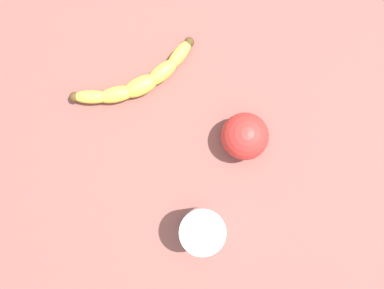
% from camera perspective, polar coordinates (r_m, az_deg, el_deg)
% --- Properties ---
extents(wooden_tabletop, '(1.20, 1.20, 0.03)m').
position_cam_1_polar(wooden_tabletop, '(0.77, 1.53, -0.56)').
color(wooden_tabletop, brown).
rests_on(wooden_tabletop, ground).
extents(banana, '(0.16, 0.20, 0.03)m').
position_cam_1_polar(banana, '(0.77, -7.20, 8.35)').
color(banana, yellow).
rests_on(banana, wooden_tabletop).
extents(smoothie_glass, '(0.07, 0.07, 0.09)m').
position_cam_1_polar(smoothie_glass, '(0.71, 1.33, -11.37)').
color(smoothie_glass, silver).
rests_on(smoothie_glass, wooden_tabletop).
extents(apple_fruit, '(0.08, 0.08, 0.08)m').
position_cam_1_polar(apple_fruit, '(0.72, 7.06, 1.08)').
color(apple_fruit, red).
rests_on(apple_fruit, wooden_tabletop).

